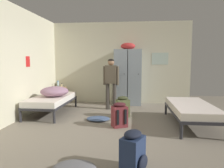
{
  "coord_description": "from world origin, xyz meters",
  "views": [
    {
      "loc": [
        0.47,
        -4.24,
        1.44
      ],
      "look_at": [
        0.0,
        0.3,
        0.95
      ],
      "focal_mm": 33.04,
      "sensor_mm": 36.0,
      "label": 1
    }
  ],
  "objects_px": {
    "water_bottle": "(58,84)",
    "backpack_olive": "(123,107)",
    "bed_right": "(191,109)",
    "bedding_heap": "(55,91)",
    "person_traveler": "(111,79)",
    "backpack_maroon": "(119,115)",
    "locker_bank": "(128,76)",
    "bed_left_rear": "(52,100)",
    "clothes_pile_denim": "(98,119)",
    "lotion_bottle": "(62,85)",
    "backpack_navy": "(133,152)",
    "shelf_unit": "(60,94)"
  },
  "relations": [
    {
      "from": "bed_right",
      "to": "backpack_maroon",
      "type": "relative_size",
      "value": 3.45
    },
    {
      "from": "person_traveler",
      "to": "backpack_maroon",
      "type": "distance_m",
      "value": 1.83
    },
    {
      "from": "lotion_bottle",
      "to": "locker_bank",
      "type": "bearing_deg",
      "value": 3.09
    },
    {
      "from": "person_traveler",
      "to": "backpack_maroon",
      "type": "relative_size",
      "value": 2.79
    },
    {
      "from": "water_bottle",
      "to": "backpack_maroon",
      "type": "bearing_deg",
      "value": -46.2
    },
    {
      "from": "bed_right",
      "to": "clothes_pile_denim",
      "type": "xyz_separation_m",
      "value": [
        -2.18,
        0.15,
        -0.34
      ]
    },
    {
      "from": "water_bottle",
      "to": "clothes_pile_denim",
      "type": "height_order",
      "value": "water_bottle"
    },
    {
      "from": "bedding_heap",
      "to": "lotion_bottle",
      "type": "bearing_deg",
      "value": 101.71
    },
    {
      "from": "clothes_pile_denim",
      "to": "water_bottle",
      "type": "bearing_deg",
      "value": 131.77
    },
    {
      "from": "shelf_unit",
      "to": "water_bottle",
      "type": "xyz_separation_m",
      "value": [
        -0.08,
        0.02,
        0.33
      ]
    },
    {
      "from": "bed_right",
      "to": "backpack_navy",
      "type": "height_order",
      "value": "backpack_navy"
    },
    {
      "from": "person_traveler",
      "to": "backpack_olive",
      "type": "bearing_deg",
      "value": -64.47
    },
    {
      "from": "person_traveler",
      "to": "water_bottle",
      "type": "height_order",
      "value": "person_traveler"
    },
    {
      "from": "backpack_olive",
      "to": "locker_bank",
      "type": "bearing_deg",
      "value": 87.24
    },
    {
      "from": "bed_left_rear",
      "to": "lotion_bottle",
      "type": "relative_size",
      "value": 13.01
    },
    {
      "from": "person_traveler",
      "to": "lotion_bottle",
      "type": "distance_m",
      "value": 1.92
    },
    {
      "from": "person_traveler",
      "to": "backpack_navy",
      "type": "xyz_separation_m",
      "value": [
        0.68,
        -3.53,
        -0.66
      ]
    },
    {
      "from": "backpack_maroon",
      "to": "backpack_navy",
      "type": "relative_size",
      "value": 1.0
    },
    {
      "from": "lotion_bottle",
      "to": "water_bottle",
      "type": "bearing_deg",
      "value": 158.2
    },
    {
      "from": "bed_left_rear",
      "to": "bed_right",
      "type": "xyz_separation_m",
      "value": [
        3.59,
        -0.72,
        0.0
      ]
    },
    {
      "from": "water_bottle",
      "to": "backpack_olive",
      "type": "relative_size",
      "value": 0.41
    },
    {
      "from": "locker_bank",
      "to": "backpack_maroon",
      "type": "relative_size",
      "value": 3.76
    },
    {
      "from": "locker_bank",
      "to": "shelf_unit",
      "type": "xyz_separation_m",
      "value": [
        -2.33,
        -0.08,
        -0.62
      ]
    },
    {
      "from": "bedding_heap",
      "to": "backpack_olive",
      "type": "xyz_separation_m",
      "value": [
        1.9,
        -0.15,
        -0.37
      ]
    },
    {
      "from": "bedding_heap",
      "to": "water_bottle",
      "type": "distance_m",
      "value": 1.49
    },
    {
      "from": "lotion_bottle",
      "to": "backpack_maroon",
      "type": "height_order",
      "value": "lotion_bottle"
    },
    {
      "from": "bedding_heap",
      "to": "lotion_bottle",
      "type": "xyz_separation_m",
      "value": [
        -0.28,
        1.36,
        0.01
      ]
    },
    {
      "from": "backpack_olive",
      "to": "backpack_maroon",
      "type": "relative_size",
      "value": 1.0
    },
    {
      "from": "backpack_navy",
      "to": "water_bottle",
      "type": "bearing_deg",
      "value": 121.49
    },
    {
      "from": "locker_bank",
      "to": "backpack_navy",
      "type": "bearing_deg",
      "value": -87.41
    },
    {
      "from": "shelf_unit",
      "to": "lotion_bottle",
      "type": "height_order",
      "value": "lotion_bottle"
    },
    {
      "from": "bedding_heap",
      "to": "person_traveler",
      "type": "xyz_separation_m",
      "value": [
        1.5,
        0.69,
        0.3
      ]
    },
    {
      "from": "bedding_heap",
      "to": "backpack_maroon",
      "type": "xyz_separation_m",
      "value": [
        1.86,
        -0.97,
        -0.37
      ]
    },
    {
      "from": "bed_right",
      "to": "backpack_navy",
      "type": "xyz_separation_m",
      "value": [
        -1.31,
        -2.15,
        -0.12
      ]
    },
    {
      "from": "bedding_heap",
      "to": "water_bottle",
      "type": "relative_size",
      "value": 3.4
    },
    {
      "from": "bed_right",
      "to": "backpack_olive",
      "type": "height_order",
      "value": "backpack_olive"
    },
    {
      "from": "lotion_bottle",
      "to": "backpack_olive",
      "type": "distance_m",
      "value": 2.68
    },
    {
      "from": "bed_right",
      "to": "bedding_heap",
      "type": "relative_size",
      "value": 2.51
    },
    {
      "from": "shelf_unit",
      "to": "lotion_bottle",
      "type": "xyz_separation_m",
      "value": [
        0.07,
        -0.04,
        0.29
      ]
    },
    {
      "from": "bed_left_rear",
      "to": "bedding_heap",
      "type": "distance_m",
      "value": 0.27
    },
    {
      "from": "person_traveler",
      "to": "backpack_olive",
      "type": "distance_m",
      "value": 1.15
    },
    {
      "from": "backpack_navy",
      "to": "clothes_pile_denim",
      "type": "relative_size",
      "value": 0.95
    },
    {
      "from": "bed_right",
      "to": "person_traveler",
      "type": "xyz_separation_m",
      "value": [
        -1.99,
        1.37,
        0.54
      ]
    },
    {
      "from": "backpack_maroon",
      "to": "lotion_bottle",
      "type": "bearing_deg",
      "value": 132.59
    },
    {
      "from": "lotion_bottle",
      "to": "backpack_navy",
      "type": "height_order",
      "value": "lotion_bottle"
    },
    {
      "from": "water_bottle",
      "to": "backpack_olive",
      "type": "distance_m",
      "value": 2.84
    },
    {
      "from": "shelf_unit",
      "to": "bed_right",
      "type": "bearing_deg",
      "value": -28.47
    },
    {
      "from": "bed_right",
      "to": "backpack_maroon",
      "type": "distance_m",
      "value": 1.65
    },
    {
      "from": "locker_bank",
      "to": "bed_right",
      "type": "xyz_separation_m",
      "value": [
        1.51,
        -2.16,
        -0.59
      ]
    },
    {
      "from": "bedding_heap",
      "to": "bed_left_rear",
      "type": "bearing_deg",
      "value": 158.27
    }
  ]
}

